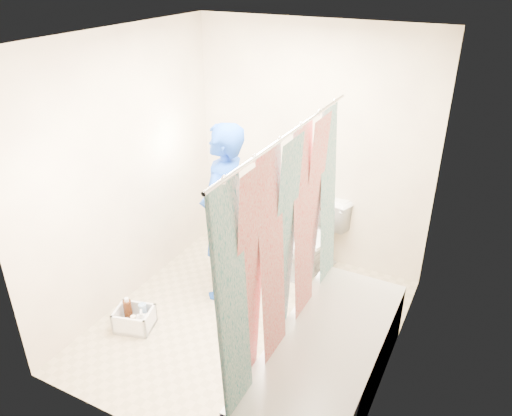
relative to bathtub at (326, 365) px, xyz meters
The scene contains 14 objects.
floor 0.99m from the bathtub, 153.43° to the left, with size 2.60×2.60×0.00m, color tan.
ceiling 2.33m from the bathtub, 153.43° to the left, with size 2.40×2.60×0.02m, color silver.
wall_back 2.14m from the bathtub, 116.23° to the left, with size 2.40×0.02×2.40m, color beige.
wall_front 1.54m from the bathtub, 134.17° to the right, with size 2.40×0.02×2.40m, color beige.
wall_left 2.29m from the bathtub, 168.29° to the left, with size 0.02×2.60×2.40m, color beige.
wall_right 1.08m from the bathtub, 50.53° to the left, with size 0.02×2.60×2.40m, color beige.
bathtub is the anchor object (origin of this frame).
curtain_rod 1.71m from the bathtub, behind, with size 0.02×0.02×1.90m, color silver.
shower_curtain 0.82m from the bathtub, behind, with size 0.06×1.75×1.80m, color silver.
toilet 1.61m from the bathtub, 114.98° to the left, with size 0.41×0.71×0.73m, color white.
tank_lid 1.53m from the bathtub, 118.01° to the left, with size 0.45×0.19×0.03m, color silver.
tank_internals 1.83m from the bathtub, 111.63° to the left, with size 0.17×0.09×0.24m.
plumber 1.58m from the bathtub, 149.45° to the left, with size 0.61×0.40×1.67m, color #0E1E93.
cleaning_caddy 1.70m from the bathtub, behind, with size 0.37×0.32×0.24m.
Camera 1 is at (1.63, -3.02, 2.89)m, focal length 35.00 mm.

